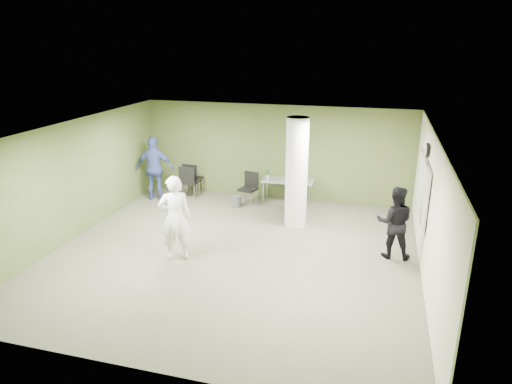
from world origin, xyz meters
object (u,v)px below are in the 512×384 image
(man_blue, at_px, (155,168))
(folding_table, at_px, (287,182))
(chair_back_left, at_px, (189,179))
(man_black, at_px, (395,222))
(woman_white, at_px, (175,218))

(man_blue, bearing_deg, folding_table, 178.34)
(chair_back_left, xyz_separation_m, man_black, (5.87, -2.42, 0.22))
(folding_table, relative_size, woman_white, 0.80)
(chair_back_left, xyz_separation_m, woman_white, (1.32, -3.76, 0.35))
(man_blue, bearing_deg, chair_back_left, -172.99)
(man_black, bearing_deg, woman_white, 15.21)
(folding_table, height_order, woman_white, woman_white)
(chair_back_left, relative_size, woman_white, 0.53)
(folding_table, relative_size, chair_back_left, 1.49)
(man_black, relative_size, man_blue, 0.85)
(folding_table, height_order, chair_back_left, chair_back_left)
(folding_table, xyz_separation_m, woman_white, (-1.60, -4.11, 0.29))
(chair_back_left, height_order, man_black, man_black)
(folding_table, xyz_separation_m, man_blue, (-3.85, -0.66, 0.29))
(man_black, height_order, man_blue, man_blue)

